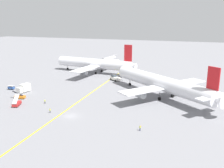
# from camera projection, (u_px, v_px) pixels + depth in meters

# --- Properties ---
(ground_plane) EXTENTS (600.00, 600.00, 0.00)m
(ground_plane) POSITION_uv_depth(u_px,v_px,m) (71.00, 116.00, 80.92)
(ground_plane) COLOR gray
(taxiway_stripe) EXTENTS (6.31, 119.88, 0.01)m
(taxiway_stripe) POSITION_uv_depth(u_px,v_px,m) (74.00, 105.00, 91.42)
(taxiway_stripe) COLOR yellow
(taxiway_stripe) RESTS_ON ground
(airliner_at_gate_left) EXTENTS (51.95, 46.67, 17.00)m
(airliner_at_gate_left) POSITION_uv_depth(u_px,v_px,m) (94.00, 64.00, 144.81)
(airliner_at_gate_left) COLOR silver
(airliner_at_gate_left) RESTS_ON ground
(airliner_being_pushed) EXTENTS (48.10, 39.94, 15.80)m
(airliner_being_pushed) POSITION_uv_depth(u_px,v_px,m) (161.00, 83.00, 99.32)
(airliner_being_pushed) COLOR silver
(airliner_being_pushed) RESTS_ON ground
(pushback_tug) EXTENTS (8.12, 6.09, 2.98)m
(pushback_tug) POSITION_uv_depth(u_px,v_px,m) (115.00, 78.00, 127.42)
(pushback_tug) COLOR white
(pushback_tug) RESTS_ON ground
(gse_catering_truck_tall) EXTENTS (3.49, 6.20, 3.50)m
(gse_catering_truck_tall) POSITION_uv_depth(u_px,v_px,m) (24.00, 88.00, 106.69)
(gse_catering_truck_tall) COLOR silver
(gse_catering_truck_tall) RESTS_ON ground
(gse_belt_loader_portside) EXTENTS (5.07, 2.55, 3.02)m
(gse_belt_loader_portside) POSITION_uv_depth(u_px,v_px,m) (20.00, 97.00, 98.29)
(gse_belt_loader_portside) COLOR orange
(gse_belt_loader_portside) RESTS_ON ground
(gse_baggage_cart_trailing) EXTENTS (2.85, 1.80, 1.71)m
(gse_baggage_cart_trailing) POSITION_uv_depth(u_px,v_px,m) (11.00, 88.00, 111.08)
(gse_baggage_cart_trailing) COLOR #2D5199
(gse_baggage_cart_trailing) RESTS_ON ground
(gse_stair_truck_yellow) EXTENTS (3.50, 4.94, 4.06)m
(gse_stair_truck_yellow) POSITION_uv_depth(u_px,v_px,m) (17.00, 103.00, 90.01)
(gse_stair_truck_yellow) COLOR red
(gse_stair_truck_yellow) RESTS_ON ground
(ground_crew_wing_walker_right) EXTENTS (0.36, 0.36, 1.60)m
(ground_crew_wing_walker_right) POSITION_uv_depth(u_px,v_px,m) (50.00, 110.00, 83.31)
(ground_crew_wing_walker_right) COLOR #4C4C51
(ground_crew_wing_walker_right) RESTS_ON ground
(ground_crew_ramp_agent_by_cones) EXTENTS (0.46, 0.36, 1.62)m
(ground_crew_ramp_agent_by_cones) POSITION_uv_depth(u_px,v_px,m) (140.00, 128.00, 69.97)
(ground_crew_ramp_agent_by_cones) COLOR #2D3351
(ground_crew_ramp_agent_by_cones) RESTS_ON ground
(ground_crew_marshaller_foreground) EXTENTS (0.36, 0.36, 1.58)m
(ground_crew_marshaller_foreground) POSITION_uv_depth(u_px,v_px,m) (45.00, 101.00, 92.55)
(ground_crew_marshaller_foreground) COLOR black
(ground_crew_marshaller_foreground) RESTS_ON ground
(jet_bridge) EXTENTS (5.12, 19.68, 5.83)m
(jet_bridge) POSITION_uv_depth(u_px,v_px,m) (111.00, 59.00, 171.79)
(jet_bridge) COLOR #B7B7BC
(jet_bridge) RESTS_ON ground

